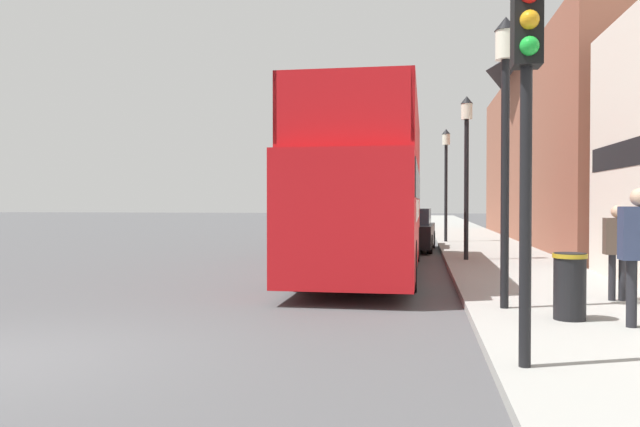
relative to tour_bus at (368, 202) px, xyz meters
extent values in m
plane|color=#4C4C4F|center=(-3.50, 11.51, -1.80)|extent=(144.00, 144.00, 0.00)
cube|color=#999993|center=(3.74, 8.51, -1.73)|extent=(3.42, 108.00, 0.14)
cube|color=#935642|center=(8.45, 13.10, 2.05)|extent=(6.00, 22.97, 7.72)
pyramid|color=#2D2D33|center=(8.45, 13.10, 7.23)|extent=(6.00, 22.97, 2.64)
cube|color=red|center=(0.00, -0.16, -0.29)|extent=(2.58, 10.73, 2.45)
cube|color=white|center=(-0.01, -0.69, -0.17)|extent=(2.56, 5.91, 0.45)
cube|color=black|center=(0.00, -0.16, 0.44)|extent=(2.61, 9.87, 0.70)
cube|color=red|center=(0.00, -0.16, 0.99)|extent=(2.58, 9.87, 0.10)
cube|color=red|center=(-1.21, -0.15, 1.69)|extent=(0.15, 9.85, 1.30)
cube|color=red|center=(1.21, -0.17, 1.69)|extent=(0.15, 9.85, 1.30)
cube|color=red|center=(-0.04, -5.05, 1.69)|extent=(2.49, 0.09, 1.30)
cube|color=red|center=(0.03, 4.02, 1.69)|extent=(2.51, 1.52, 1.30)
cylinder|color=black|center=(-1.10, 3.17, -1.28)|extent=(0.29, 1.05, 1.05)
cylinder|color=black|center=(1.15, 3.15, -1.28)|extent=(0.29, 1.05, 1.05)
cylinder|color=black|center=(-1.15, -3.25, -1.28)|extent=(0.29, 1.05, 1.05)
cylinder|color=black|center=(1.09, -3.27, -1.28)|extent=(0.29, 1.05, 1.05)
cube|color=black|center=(0.90, 7.55, -1.22)|extent=(2.00, 4.59, 0.79)
cube|color=black|center=(0.90, 7.42, -0.53)|extent=(1.67, 2.24, 0.59)
cylinder|color=black|center=(0.17, 8.99, -1.47)|extent=(0.24, 0.68, 0.68)
cylinder|color=black|center=(1.79, 8.91, -1.47)|extent=(0.24, 0.68, 0.68)
cylinder|color=black|center=(0.02, 6.20, -1.47)|extent=(0.24, 0.68, 0.68)
cylinder|color=black|center=(1.64, 6.12, -1.47)|extent=(0.24, 0.68, 0.68)
cylinder|color=#232328|center=(4.08, -7.03, -1.21)|extent=(0.13, 0.13, 0.90)
cube|color=#2D3856|center=(4.17, -7.03, -0.41)|extent=(0.49, 0.27, 0.71)
sphere|color=tan|center=(4.17, -7.03, 0.07)|extent=(0.25, 0.25, 0.25)
cylinder|color=#232328|center=(4.51, -4.68, -1.27)|extent=(0.12, 0.12, 0.78)
cylinder|color=#232328|center=(4.67, -4.68, -1.27)|extent=(0.12, 0.12, 0.78)
cube|color=#4C3D33|center=(4.59, -4.68, -0.57)|extent=(0.42, 0.23, 0.62)
sphere|color=tan|center=(4.59, -4.68, -0.15)|extent=(0.22, 0.22, 0.22)
cylinder|color=black|center=(2.34, -9.32, -0.15)|extent=(0.12, 0.12, 3.03)
cube|color=black|center=(2.34, -9.32, 1.79)|extent=(0.28, 0.31, 0.85)
sphere|color=orange|center=(2.34, -9.49, 1.79)|extent=(0.19, 0.19, 0.19)
sphere|color=green|center=(2.34, -9.49, 1.54)|extent=(0.19, 0.19, 0.19)
cylinder|color=black|center=(2.61, -5.74, 0.28)|extent=(0.13, 0.13, 3.90)
cylinder|color=silver|center=(2.61, -5.74, 2.46)|extent=(0.32, 0.32, 0.45)
cone|color=black|center=(2.61, -5.74, 2.79)|extent=(0.35, 0.35, 0.22)
cylinder|color=black|center=(2.62, 2.60, 0.36)|extent=(0.13, 0.13, 4.05)
cylinder|color=silver|center=(2.62, 2.60, 2.61)|extent=(0.32, 0.32, 0.45)
cone|color=black|center=(2.62, 2.60, 2.95)|extent=(0.35, 0.35, 0.22)
cylinder|color=black|center=(2.39, 10.95, 0.37)|extent=(0.13, 0.13, 4.07)
cylinder|color=silver|center=(2.39, 10.95, 2.64)|extent=(0.32, 0.32, 0.45)
cone|color=black|center=(2.39, 10.95, 2.97)|extent=(0.35, 0.35, 0.22)
cylinder|color=black|center=(3.39, -6.59, -1.19)|extent=(0.44, 0.44, 0.95)
cylinder|color=#B28E1E|center=(3.39, -6.59, -0.76)|extent=(0.48, 0.48, 0.06)
camera|label=1|loc=(1.28, -15.86, 0.01)|focal=35.00mm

